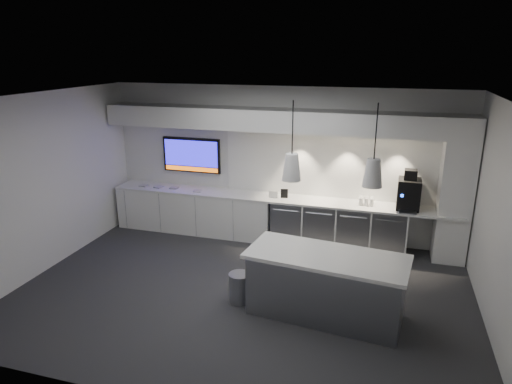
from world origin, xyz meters
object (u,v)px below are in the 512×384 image
(coffee_machine, at_px, (409,193))
(bin, at_px, (240,288))
(island, at_px, (325,285))
(wall_tv, at_px, (192,155))

(coffee_machine, bearing_deg, bin, -133.29)
(island, relative_size, coffee_machine, 3.19)
(island, distance_m, coffee_machine, 2.80)
(island, height_order, coffee_machine, coffee_machine)
(island, relative_size, bin, 5.02)
(wall_tv, bearing_deg, island, -40.12)
(island, height_order, bin, island)
(island, distance_m, bin, 1.30)
(coffee_machine, bearing_deg, island, -113.47)
(wall_tv, distance_m, island, 4.35)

